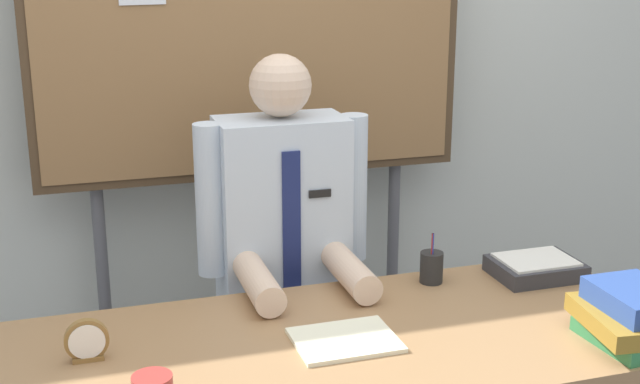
# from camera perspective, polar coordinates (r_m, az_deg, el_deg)

# --- Properties ---
(back_wall) EXTENTS (6.40, 0.08, 2.70)m
(back_wall) POSITION_cam_1_polar(r_m,az_deg,el_deg) (3.13, -5.39, 9.08)
(back_wall) COLOR silver
(back_wall) RESTS_ON ground_plane
(desk) EXTENTS (1.79, 0.75, 0.76)m
(desk) POSITION_cam_1_polar(r_m,az_deg,el_deg) (2.27, 1.33, -11.90)
(desk) COLOR #9E754C
(desk) RESTS_ON ground_plane
(person) EXTENTS (0.55, 0.56, 1.43)m
(person) POSITION_cam_1_polar(r_m,az_deg,el_deg) (2.76, -2.44, -6.66)
(person) COLOR #2D2D33
(person) RESTS_ON ground_plane
(bulletin_board) EXTENTS (1.50, 0.09, 1.96)m
(bulletin_board) POSITION_cam_1_polar(r_m,az_deg,el_deg) (2.92, -4.57, 10.19)
(bulletin_board) COLOR #4C3823
(bulletin_board) RESTS_ON ground_plane
(book_stack) EXTENTS (0.24, 0.30, 0.14)m
(book_stack) POSITION_cam_1_polar(r_m,az_deg,el_deg) (2.33, 20.14, -7.85)
(book_stack) COLOR #337F47
(book_stack) RESTS_ON desk
(open_notebook) EXTENTS (0.26, 0.21, 0.01)m
(open_notebook) POSITION_cam_1_polar(r_m,az_deg,el_deg) (2.21, 1.69, -9.92)
(open_notebook) COLOR #F4EFCC
(open_notebook) RESTS_ON desk
(desk_clock) EXTENTS (0.11, 0.04, 0.11)m
(desk_clock) POSITION_cam_1_polar(r_m,az_deg,el_deg) (2.18, -15.40, -9.70)
(desk_clock) COLOR olive
(desk_clock) RESTS_ON desk
(pen_holder) EXTENTS (0.07, 0.07, 0.16)m
(pen_holder) POSITION_cam_1_polar(r_m,az_deg,el_deg) (2.59, 7.50, -5.02)
(pen_holder) COLOR #262626
(pen_holder) RESTS_ON desk
(paper_tray) EXTENTS (0.26, 0.20, 0.06)m
(paper_tray) POSITION_cam_1_polar(r_m,az_deg,el_deg) (2.70, 14.29, -4.94)
(paper_tray) COLOR #333338
(paper_tray) RESTS_ON desk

